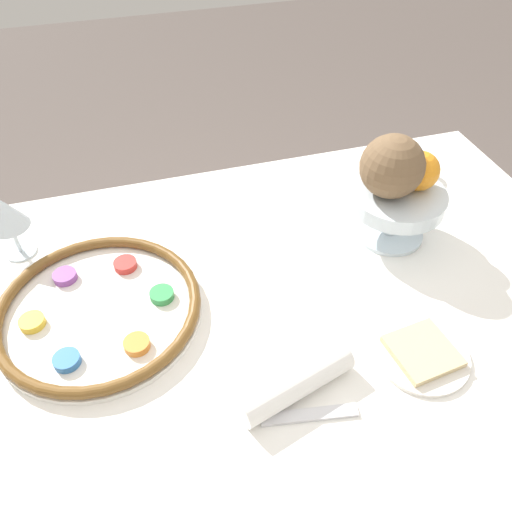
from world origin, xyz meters
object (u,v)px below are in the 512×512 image
(fruit_stand, at_px, (396,203))
(bread_plate, at_px, (422,353))
(coconut, at_px, (392,166))
(cup_near, at_px, (409,160))
(wine_glass, at_px, (5,214))
(napkin_roll, at_px, (295,382))
(orange_fruit, at_px, (419,171))
(seder_plate, at_px, (99,309))

(fruit_stand, bearing_deg, bread_plate, -107.05)
(fruit_stand, relative_size, coconut, 1.57)
(cup_near, bearing_deg, wine_glass, -177.36)
(wine_glass, bearing_deg, cup_near, 2.64)
(coconut, bearing_deg, cup_near, 48.22)
(wine_glass, xyz_separation_m, napkin_roll, (0.42, -0.44, -0.07))
(coconut, distance_m, napkin_roll, 0.43)
(bread_plate, relative_size, cup_near, 2.10)
(fruit_stand, distance_m, napkin_roll, 0.43)
(wine_glass, relative_size, orange_fruit, 1.79)
(wine_glass, distance_m, bread_plate, 0.78)
(bread_plate, xyz_separation_m, cup_near, (0.23, 0.48, 0.02))
(wine_glass, xyz_separation_m, coconut, (0.70, -0.15, 0.07))
(seder_plate, relative_size, napkin_roll, 1.80)
(seder_plate, height_order, orange_fruit, orange_fruit)
(wine_glass, xyz_separation_m, bread_plate, (0.64, -0.44, -0.09))
(seder_plate, distance_m, cup_near, 0.77)
(coconut, xyz_separation_m, cup_near, (0.17, 0.19, -0.14))
(fruit_stand, height_order, bread_plate, fruit_stand)
(orange_fruit, xyz_separation_m, coconut, (-0.06, -0.00, 0.02))
(wine_glass, xyz_separation_m, orange_fruit, (0.76, -0.15, 0.05))
(seder_plate, height_order, fruit_stand, fruit_stand)
(seder_plate, relative_size, fruit_stand, 1.90)
(orange_fruit, distance_m, napkin_roll, 0.47)
(bread_plate, bearing_deg, coconut, 77.72)
(fruit_stand, distance_m, bread_plate, 0.31)
(napkin_roll, bearing_deg, coconut, 46.07)
(seder_plate, xyz_separation_m, bread_plate, (0.50, -0.24, -0.01))
(fruit_stand, bearing_deg, wine_glass, 167.91)
(bread_plate, bearing_deg, wine_glass, 145.24)
(cup_near, bearing_deg, napkin_roll, -133.09)
(orange_fruit, relative_size, cup_near, 1.03)
(coconut, xyz_separation_m, bread_plate, (-0.06, -0.29, -0.16))
(seder_plate, distance_m, bread_plate, 0.55)
(bread_plate, bearing_deg, cup_near, 64.05)
(seder_plate, bearing_deg, fruit_stand, 4.98)
(coconut, distance_m, cup_near, 0.29)
(seder_plate, distance_m, wine_glass, 0.26)
(orange_fruit, relative_size, napkin_roll, 0.38)
(wine_glass, bearing_deg, seder_plate, -55.67)
(seder_plate, bearing_deg, coconut, 5.55)
(bread_plate, bearing_deg, seder_plate, 154.58)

